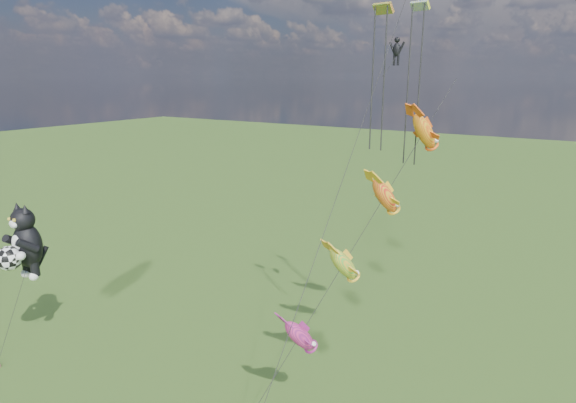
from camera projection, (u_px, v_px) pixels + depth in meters
The scene contains 4 objects.
ground at pixel (86, 342), 35.54m from camera, with size 300.00×300.00×0.00m, color #1F4110.
cat_kite_rig at pixel (23, 243), 32.36m from camera, with size 2.44×4.13×10.85m.
fish_windsock_rig at pixel (364, 230), 27.09m from camera, with size 6.59×14.64×18.90m.
parafoil_rig at pixel (393, 61), 26.92m from camera, with size 2.53×17.49×26.02m.
Camera 1 is at (29.66, -18.82, 19.00)m, focal length 30.00 mm.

